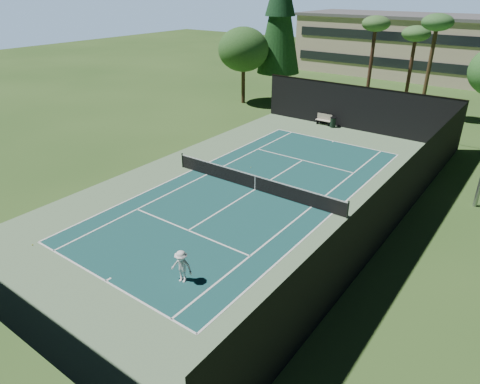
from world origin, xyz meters
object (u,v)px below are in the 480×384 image
Objects in this scene: player at (182,267)px; tennis_ball_c at (293,190)px; trash_bin at (333,122)px; park_bench at (324,119)px; tennis_ball_d at (219,157)px; tennis_net at (255,182)px; tennis_ball_a at (33,245)px; tennis_ball_b at (251,167)px.

player reaches higher than tennis_ball_c.
player is 1.70× the size of trash_bin.
tennis_ball_d is at bearing -101.61° from park_bench.
player is 23.20× the size of tennis_ball_d.
tennis_ball_c is at bearing -74.44° from trash_bin.
tennis_ball_a is at bearing -114.05° from tennis_net.
tennis_ball_b is at bearing 128.95° from tennis_net.
tennis_ball_c is 0.05× the size of park_bench.
player is 11.19m from tennis_ball_c.
tennis_ball_c is (2.12, 1.34, -0.52)m from tennis_net.
park_bench is (2.59, 27.95, 0.51)m from tennis_ball_a.
tennis_net reaches higher than park_bench.
player is 13.73m from tennis_ball_b.
trash_bin is at bearing 87.60° from tennis_ball_b.
park_bench is 1.07m from trash_bin.
park_bench reaches higher than trash_bin.
player is at bearing -86.56° from tennis_ball_c.
trash_bin is at bearing 96.72° from tennis_net.
trash_bin is (-1.82, 15.47, -0.08)m from tennis_net.
park_bench is at bearing 109.06° from tennis_ball_c.
trash_bin is (3.63, 27.69, 0.44)m from tennis_ball_a.
tennis_net is 6.28m from tennis_ball_d.
tennis_ball_a is 15.52m from tennis_ball_c.
trash_bin reaches higher than tennis_ball_a.
tennis_ball_b is at bearing 160.60° from tennis_ball_c.
tennis_net is 167.72× the size of tennis_ball_c.
tennis_ball_c is 14.68m from trash_bin.
trash_bin reaches higher than tennis_ball_c.
tennis_net is 183.79× the size of tennis_ball_a.
tennis_ball_a reaches higher than tennis_ball_b.
trash_bin is (-3.94, 14.14, 0.44)m from tennis_ball_c.
tennis_ball_b is 4.73m from tennis_ball_c.
tennis_net is at bearing -51.05° from tennis_ball_b.
park_bench is (-5.64, 25.54, -0.25)m from player.
trash_bin is at bearing 82.53° from tennis_ball_a.
tennis_ball_a is 27.93m from trash_bin.
tennis_ball_c is 15.24m from park_bench.
player reaches higher than tennis_ball_d.
tennis_ball_c is at bearing -12.86° from tennis_ball_d.
player is at bearing -74.15° from tennis_net.
tennis_ball_a is 15.44m from tennis_ball_b.
tennis_ball_a is (-5.45, -12.22, -0.52)m from tennis_net.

